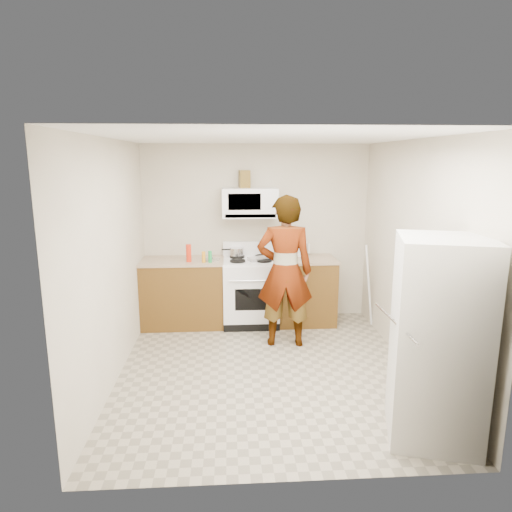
{
  "coord_description": "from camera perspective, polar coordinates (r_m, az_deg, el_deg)",
  "views": [
    {
      "loc": [
        -0.41,
        -4.67,
        2.3
      ],
      "look_at": [
        -0.08,
        0.55,
        1.18
      ],
      "focal_mm": 32.0,
      "sensor_mm": 36.0,
      "label": 1
    }
  ],
  "objects": [
    {
      "name": "counter_left",
      "position": [
        6.34,
        -9.22,
        -0.62
      ],
      "size": [
        1.14,
        0.64,
        0.03
      ],
      "primitive_type": "cube",
      "color": "#9C866A",
      "rests_on": "cabinet_left"
    },
    {
      "name": "cabinet_left",
      "position": [
        6.46,
        -9.08,
        -4.67
      ],
      "size": [
        1.12,
        0.62,
        0.9
      ],
      "primitive_type": "cube",
      "color": "brown",
      "rests_on": "floor"
    },
    {
      "name": "saucepan",
      "position": [
        6.44,
        -2.42,
        0.53
      ],
      "size": [
        0.21,
        0.21,
        0.11
      ],
      "primitive_type": "cylinder",
      "rotation": [
        0.0,
        0.0,
        0.1
      ],
      "color": "silver",
      "rests_on": "gas_range"
    },
    {
      "name": "fridge",
      "position": [
        4.04,
        21.79,
        -9.78
      ],
      "size": [
        0.86,
        0.86,
        1.7
      ],
      "primitive_type": "cube",
      "rotation": [
        0.0,
        0.0,
        -0.27
      ],
      "color": "silver",
      "rests_on": "floor"
    },
    {
      "name": "back_wall",
      "position": [
        6.56,
        0.03,
        2.91
      ],
      "size": [
        3.2,
        0.02,
        2.5
      ],
      "primitive_type": "cube",
      "color": "beige",
      "rests_on": "floor"
    },
    {
      "name": "broom",
      "position": [
        6.42,
        13.93,
        -3.65
      ],
      "size": [
        0.21,
        0.18,
        1.17
      ],
      "primitive_type": "cylinder",
      "rotation": [
        0.14,
        -0.14,
        -0.11
      ],
      "color": "white",
      "rests_on": "floor"
    },
    {
      "name": "gas_range",
      "position": [
        6.42,
        -0.69,
        -4.29
      ],
      "size": [
        0.76,
        0.65,
        1.13
      ],
      "color": "white",
      "rests_on": "floor"
    },
    {
      "name": "kettle",
      "position": [
        6.54,
        5.66,
        0.93
      ],
      "size": [
        0.18,
        0.18,
        0.2
      ],
      "primitive_type": "cylinder",
      "rotation": [
        0.0,
        0.0,
        0.06
      ],
      "color": "white",
      "rests_on": "counter_right"
    },
    {
      "name": "floor",
      "position": [
        5.22,
        1.31,
        -14.01
      ],
      "size": [
        3.6,
        3.6,
        0.0
      ],
      "primitive_type": "plane",
      "color": "gray",
      "rests_on": "ground"
    },
    {
      "name": "person",
      "position": [
        5.6,
        3.62,
        -1.95
      ],
      "size": [
        0.72,
        0.5,
        1.88
      ],
      "primitive_type": "imported",
      "rotation": [
        0.0,
        0.0,
        3.06
      ],
      "color": "tan",
      "rests_on": "floor"
    },
    {
      "name": "bottle_green_cap",
      "position": [
        6.1,
        -5.76,
        -0.09
      ],
      "size": [
        0.05,
        0.05,
        0.16
      ],
      "primitive_type": "cylinder",
      "rotation": [
        0.0,
        0.0,
        0.1
      ],
      "color": "#1A9140",
      "rests_on": "counter_left"
    },
    {
      "name": "jug",
      "position": [
        6.35,
        -1.45,
        9.59
      ],
      "size": [
        0.16,
        0.16,
        0.24
      ],
      "primitive_type": "cube",
      "rotation": [
        0.0,
        0.0,
        0.17
      ],
      "color": "brown",
      "rests_on": "microwave"
    },
    {
      "name": "microwave",
      "position": [
        6.32,
        -0.78,
        6.67
      ],
      "size": [
        0.76,
        0.38,
        0.4
      ],
      "primitive_type": "cube",
      "color": "white",
      "rests_on": "back_wall"
    },
    {
      "name": "bottle_spray",
      "position": [
        6.18,
        -8.41,
        0.35
      ],
      "size": [
        0.09,
        0.09,
        0.24
      ],
      "primitive_type": "cylinder",
      "rotation": [
        0.0,
        0.0,
        -0.28
      ],
      "color": "red",
      "rests_on": "counter_left"
    },
    {
      "name": "counter_right",
      "position": [
        6.41,
        6.28,
        -0.41
      ],
      "size": [
        0.82,
        0.64,
        0.03
      ],
      "primitive_type": "cube",
      "color": "#9C866A",
      "rests_on": "cabinet_right"
    },
    {
      "name": "bottle_hot_sauce",
      "position": [
        6.12,
        -6.56,
        -0.12
      ],
      "size": [
        0.05,
        0.05,
        0.15
      ],
      "primitive_type": "cylinder",
      "rotation": [
        0.0,
        0.0,
        0.12
      ],
      "color": "orange",
      "rests_on": "counter_left"
    },
    {
      "name": "cabinet_right",
      "position": [
        6.52,
        6.18,
        -4.42
      ],
      "size": [
        0.8,
        0.62,
        0.9
      ],
      "primitive_type": "cube",
      "color": "brown",
      "rests_on": "floor"
    },
    {
      "name": "tray",
      "position": [
        6.22,
        0.22,
        -0.36
      ],
      "size": [
        0.29,
        0.24,
        0.05
      ],
      "primitive_type": "cube",
      "rotation": [
        0.0,
        0.0,
        0.36
      ],
      "color": "silver",
      "rests_on": "gas_range"
    },
    {
      "name": "pot_lid",
      "position": [
        6.28,
        -5.57,
        -0.43
      ],
      "size": [
        0.29,
        0.29,
        0.01
      ],
      "primitive_type": "cylinder",
      "rotation": [
        0.0,
        0.0,
        0.29
      ],
      "color": "white",
      "rests_on": "counter_left"
    },
    {
      "name": "right_wall",
      "position": [
        5.19,
        19.16,
        -0.22
      ],
      "size": [
        0.02,
        3.6,
        2.5
      ],
      "primitive_type": "cube",
      "color": "beige",
      "rests_on": "floor"
    }
  ]
}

